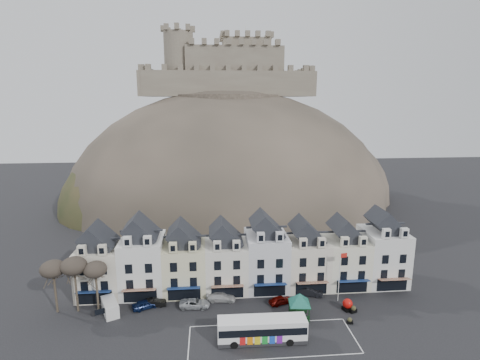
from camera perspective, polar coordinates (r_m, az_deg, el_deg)
name	(u,v)px	position (r m, az deg, el deg)	size (l,w,h in m)	color
ground	(259,346)	(52.92, 2.85, -23.97)	(300.00, 300.00, 0.00)	black
coach_bay_markings	(272,339)	(54.18, 4.93, -23.03)	(22.00, 7.50, 0.01)	silver
townhouse_terrace	(247,257)	(64.06, 1.08, -11.66)	(54.40, 9.35, 11.80)	beige
castle_hill	(233,202)	(115.73, -1.12, -3.37)	(100.00, 76.00, 68.00)	#333027
castle	(228,69)	(118.73, -1.81, 16.55)	(50.20, 22.20, 22.00)	#64584C
tree_left_far	(53,269)	(62.49, -26.63, -12.07)	(3.61, 3.61, 8.24)	#322920
tree_left_mid	(74,266)	(61.31, -24.00, -11.93)	(3.78, 3.78, 8.64)	#322920
tree_left_near	(95,270)	(60.68, -21.20, -12.65)	(3.43, 3.43, 7.84)	#322920
bus	(262,329)	(52.79, 3.37, -21.67)	(11.68, 2.90, 3.29)	#262628
bus_shelter	(300,299)	(57.36, 9.06, -17.45)	(6.01, 6.01, 3.84)	black
red_buoy	(348,304)	(61.59, 16.06, -17.77)	(1.56, 1.56, 1.83)	black
flagpole	(340,273)	(62.00, 14.99, -13.56)	(1.18, 0.27, 8.23)	silver
white_van	(110,307)	(61.81, -19.20, -17.81)	(3.51, 4.72, 1.98)	silver
planter_west	(353,309)	(61.45, 16.89, -18.33)	(1.22, 0.90, 1.10)	black
planter_east	(350,321)	(58.85, 16.38, -19.88)	(0.98, 0.64, 0.90)	black
car_navy	(145,304)	(61.68, -14.23, -17.89)	(1.59, 3.96, 1.35)	#0B173A
car_black	(154,303)	(61.91, -13.00, -17.75)	(1.32, 3.79, 1.25)	black
car_silver	(195,303)	(60.63, -6.92, -18.18)	(2.13, 4.55, 1.28)	#AEB2B6
car_white	(221,297)	(61.95, -2.88, -17.37)	(1.84, 4.51, 1.31)	silver
car_maroon	(281,300)	(61.44, 6.22, -17.72)	(1.52, 3.78, 1.29)	#590805
car_charcoal	(310,291)	(64.32, 10.59, -16.35)	(1.47, 4.23, 1.39)	black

